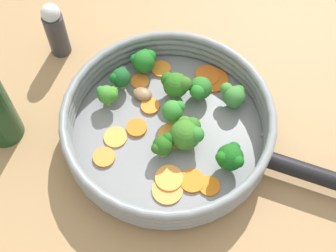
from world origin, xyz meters
TOP-DOWN VIEW (x-y plane):
  - ground_plane at (0.00, 0.00)m, footprint 4.00×4.00m
  - skillet at (0.00, 0.00)m, footprint 0.30×0.30m
  - skillet_rim_wall at (0.00, 0.00)m, footprint 0.32×0.32m
  - skillet_rivet_left at (0.14, 0.05)m, footprint 0.01×0.01m
  - skillet_rivet_right at (0.09, 0.12)m, footprint 0.01×0.01m
  - carrot_slice_0 at (0.01, -0.00)m, footprint 0.05×0.05m
  - carrot_slice_1 at (-0.03, -0.04)m, footprint 0.03×0.03m
  - carrot_slice_2 at (0.11, 0.00)m, footprint 0.04×0.04m
  - carrot_slice_3 at (0.09, -0.02)m, footprint 0.05×0.05m
  - carrot_slice_4 at (-0.01, -0.10)m, footprint 0.04×0.04m
  - carrot_slice_5 at (-0.05, 0.00)m, footprint 0.04×0.04m
  - carrot_slice_6 at (-0.10, 0.01)m, footprint 0.04×0.04m
  - carrot_slice_7 at (-0.04, 0.11)m, footprint 0.05×0.05m
  - carrot_slice_8 at (-0.05, 0.11)m, footprint 0.05×0.05m
  - carrot_slice_9 at (-0.10, 0.05)m, footprint 0.05×0.05m
  - carrot_slice_10 at (0.07, -0.04)m, footprint 0.05×0.05m
  - carrot_slice_11 at (-0.03, -0.07)m, footprint 0.04×0.04m
  - carrot_slice_12 at (0.08, -0.05)m, footprint 0.05×0.05m
  - broccoli_floret_0 at (0.01, 0.11)m, footprint 0.04×0.04m
  - broccoli_floret_1 at (-0.01, 0.02)m, footprint 0.03×0.04m
  - broccoli_floret_2 at (0.10, 0.04)m, footprint 0.04×0.04m
  - broccoli_floret_3 at (-0.09, -0.05)m, footprint 0.03×0.03m
  - broccoli_floret_4 at (0.03, -0.03)m, footprint 0.03×0.04m
  - broccoli_floret_5 at (-0.11, -0.02)m, footprint 0.03×0.03m
  - broccoli_floret_6 at (-0.02, 0.07)m, footprint 0.04×0.04m
  - broccoli_floret_7 at (0.03, 0.01)m, footprint 0.05×0.05m
  - broccoli_floret_8 at (-0.12, 0.03)m, footprint 0.04×0.04m
  - broccoli_floret_9 at (-0.05, 0.05)m, footprint 0.05×0.04m
  - mushroom_piece_0 at (-0.08, 0.00)m, footprint 0.04×0.04m
  - salt_shaker at (-0.24, -0.06)m, footprint 0.03×0.03m

SIDE VIEW (x-z plane):
  - ground_plane at x=0.00m, z-range 0.00..0.00m
  - skillet at x=0.00m, z-range 0.00..0.02m
  - carrot_slice_12 at x=0.08m, z-range 0.02..0.02m
  - carrot_slice_6 at x=-0.10m, z-range 0.02..0.02m
  - carrot_slice_11 at x=-0.03m, z-range 0.02..0.02m
  - carrot_slice_2 at x=0.11m, z-range 0.02..0.02m
  - carrot_slice_7 at x=-0.04m, z-range 0.02..0.02m
  - carrot_slice_0 at x=0.01m, z-range 0.02..0.02m
  - carrot_slice_3 at x=0.09m, z-range 0.02..0.02m
  - carrot_slice_9 at x=-0.10m, z-range 0.02..0.02m
  - carrot_slice_4 at x=-0.01m, z-range 0.02..0.02m
  - carrot_slice_5 at x=-0.05m, z-range 0.02..0.02m
  - carrot_slice_1 at x=-0.03m, z-range 0.02..0.02m
  - carrot_slice_8 at x=-0.05m, z-range 0.02..0.02m
  - carrot_slice_10 at x=0.07m, z-range 0.02..0.02m
  - skillet_rivet_left at x=0.14m, z-range 0.02..0.03m
  - skillet_rivet_right at x=0.09m, z-range 0.02..0.03m
  - mushroom_piece_0 at x=-0.08m, z-range 0.02..0.03m
  - broccoli_floret_6 at x=-0.02m, z-range 0.02..0.06m
  - broccoli_floret_0 at x=0.01m, z-range 0.02..0.06m
  - broccoli_floret_4 at x=0.03m, z-range 0.02..0.06m
  - broccoli_floret_5 at x=-0.11m, z-range 0.02..0.06m
  - broccoli_floret_8 at x=-0.12m, z-range 0.02..0.07m
  - skillet_rim_wall at x=0.00m, z-range 0.02..0.07m
  - broccoli_floret_3 at x=-0.09m, z-range 0.02..0.06m
  - broccoli_floret_9 at x=-0.05m, z-range 0.02..0.07m
  - broccoli_floret_1 at x=-0.01m, z-range 0.02..0.07m
  - broccoli_floret_7 at x=0.03m, z-range 0.02..0.07m
  - broccoli_floret_2 at x=0.10m, z-range 0.02..0.07m
  - salt_shaker at x=-0.24m, z-range 0.00..0.11m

